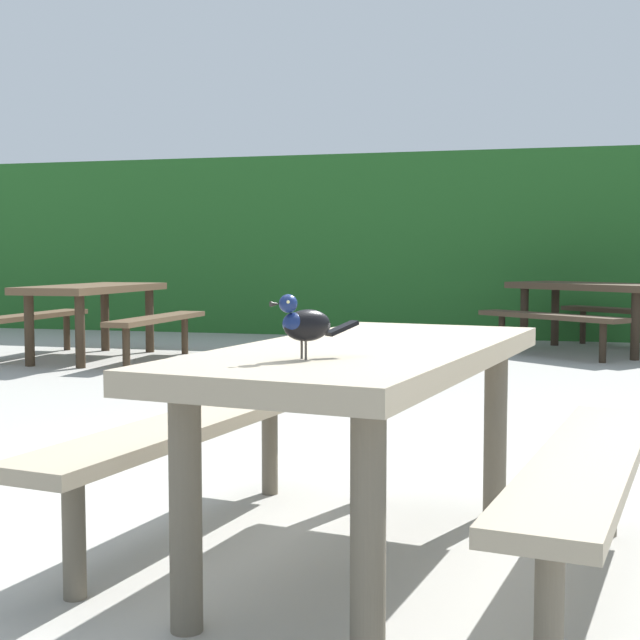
% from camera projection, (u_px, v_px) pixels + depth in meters
% --- Properties ---
extents(ground_plane, '(60.00, 60.00, 0.00)m').
position_uv_depth(ground_plane, '(355.00, 544.00, 3.16)').
color(ground_plane, '#A3A099').
extents(hedge_wall, '(28.00, 1.82, 2.32)m').
position_uv_depth(hedge_wall, '(499.00, 246.00, 11.67)').
color(hedge_wall, '#235B23').
rests_on(hedge_wall, ground).
extents(picnic_table_foreground, '(1.94, 1.96, 0.74)m').
position_uv_depth(picnic_table_foreground, '(369.00, 399.00, 2.92)').
color(picnic_table_foreground, gray).
rests_on(picnic_table_foreground, ground).
extents(bird_grackle, '(0.21, 0.23, 0.18)m').
position_uv_depth(bird_grackle, '(303.00, 323.00, 2.47)').
color(bird_grackle, black).
rests_on(bird_grackle, picnic_table_foreground).
extents(picnic_table_mid_left, '(2.39, 2.38, 0.74)m').
position_uv_depth(picnic_table_mid_left, '(593.00, 300.00, 9.40)').
color(picnic_table_mid_left, '#473828').
rests_on(picnic_table_mid_left, ground).
extents(picnic_table_far_centre, '(1.71, 1.81, 0.74)m').
position_uv_depth(picnic_table_far_centre, '(93.00, 303.00, 8.82)').
color(picnic_table_far_centre, brown).
rests_on(picnic_table_far_centre, ground).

